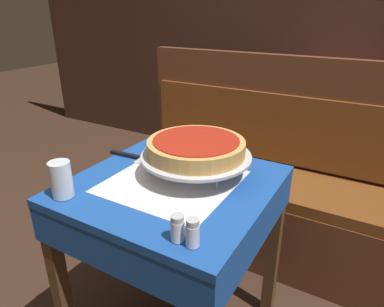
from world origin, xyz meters
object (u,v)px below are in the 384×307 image
(pizza_pan_stand, at_px, (196,157))
(condiment_caddy, at_px, (332,92))
(pepper_shaker, at_px, (193,233))
(deep_dish_pizza, at_px, (196,147))
(dining_table_front, at_px, (173,207))
(water_glass_near, at_px, (61,179))
(salt_shaker, at_px, (178,228))
(dining_table_rear, at_px, (327,115))
(booth_bench, at_px, (275,199))
(pizza_server, at_px, (138,158))

(pizza_pan_stand, height_order, condiment_caddy, condiment_caddy)
(pepper_shaker, bearing_deg, deep_dish_pizza, 118.24)
(pizza_pan_stand, height_order, deep_dish_pizza, deep_dish_pizza)
(dining_table_front, xyz_separation_m, water_glass_near, (-0.26, -0.27, 0.17))
(dining_table_front, xyz_separation_m, pepper_shaker, (0.24, -0.28, 0.15))
(dining_table_front, bearing_deg, pizza_pan_stand, 63.89)
(condiment_caddy, bearing_deg, dining_table_front, -100.13)
(deep_dish_pizza, relative_size, salt_shaker, 4.67)
(dining_table_rear, xyz_separation_m, condiment_caddy, (0.00, 0.04, 0.16))
(dining_table_rear, distance_m, salt_shaker, 1.81)
(dining_table_front, relative_size, water_glass_near, 6.14)
(salt_shaker, xyz_separation_m, pepper_shaker, (0.05, 0.00, 0.00))
(dining_table_front, bearing_deg, dining_table_rear, 79.76)
(dining_table_rear, height_order, booth_bench, booth_bench)
(water_glass_near, bearing_deg, pizza_pan_stand, 50.25)
(pizza_pan_stand, bearing_deg, water_glass_near, -129.75)
(dining_table_front, xyz_separation_m, salt_shaker, (0.20, -0.28, 0.15))
(dining_table_front, bearing_deg, water_glass_near, -133.47)
(pizza_server, bearing_deg, water_glass_near, -93.68)
(deep_dish_pizza, height_order, condiment_caddy, condiment_caddy)
(dining_table_front, height_order, water_glass_near, water_glass_near)
(dining_table_front, bearing_deg, salt_shaker, -54.64)
(booth_bench, xyz_separation_m, pepper_shaker, (0.07, -1.06, 0.46))
(pizza_pan_stand, xyz_separation_m, pepper_shaker, (0.20, -0.37, -0.03))
(pizza_pan_stand, distance_m, salt_shaker, 0.40)
(pizza_pan_stand, distance_m, deep_dish_pizza, 0.04)
(pizza_server, height_order, salt_shaker, salt_shaker)
(booth_bench, height_order, condiment_caddy, booth_bench)
(dining_table_rear, relative_size, pizza_pan_stand, 1.86)
(pizza_server, bearing_deg, dining_table_rear, 70.43)
(pizza_server, bearing_deg, salt_shaker, -40.93)
(deep_dish_pizza, xyz_separation_m, water_glass_near, (-0.30, -0.36, -0.05))
(pizza_server, relative_size, condiment_caddy, 1.45)
(booth_bench, bearing_deg, condiment_caddy, 82.36)
(deep_dish_pizza, distance_m, pepper_shaker, 0.43)
(dining_table_front, relative_size, pepper_shaker, 9.37)
(pepper_shaker, bearing_deg, salt_shaker, 180.00)
(dining_table_front, bearing_deg, pepper_shaker, -48.80)
(deep_dish_pizza, xyz_separation_m, pizza_server, (-0.28, 0.00, -0.11))
(booth_bench, bearing_deg, pizza_server, -120.66)
(dining_table_front, bearing_deg, condiment_caddy, 79.87)
(dining_table_front, xyz_separation_m, pizza_pan_stand, (0.05, 0.09, 0.18))
(water_glass_near, xyz_separation_m, pepper_shaker, (0.50, -0.01, -0.02))
(booth_bench, relative_size, salt_shaker, 23.07)
(pepper_shaker, height_order, condiment_caddy, condiment_caddy)
(booth_bench, xyz_separation_m, condiment_caddy, (0.11, 0.78, 0.47))
(pizza_server, height_order, pepper_shaker, pepper_shaker)
(water_glass_near, bearing_deg, pizza_server, 86.32)
(dining_table_rear, distance_m, deep_dish_pizza, 1.47)
(salt_shaker, bearing_deg, dining_table_rear, 87.53)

